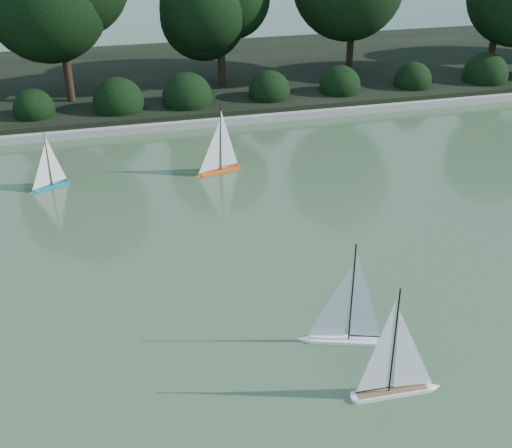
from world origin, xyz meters
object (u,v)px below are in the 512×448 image
object	(u,v)px
sailboat_teal	(47,179)
sailboat_white_b	(401,377)
sailboat_white_a	(339,326)
sailboat_orange	(216,162)

from	to	relation	value
sailboat_teal	sailboat_white_b	bearing A→B (deg)	-59.52
sailboat_white_a	sailboat_white_b	size ratio (longest dim) A/B	0.99
sailboat_orange	sailboat_white_b	bearing A→B (deg)	-83.60
sailboat_white_a	sailboat_white_b	distance (m)	1.10
sailboat_orange	sailboat_teal	size ratio (longest dim) A/B	1.25
sailboat_white_b	sailboat_orange	world-z (taller)	sailboat_white_b
sailboat_orange	sailboat_teal	world-z (taller)	sailboat_orange
sailboat_teal	sailboat_white_a	bearing A→B (deg)	-57.45
sailboat_white_b	sailboat_white_a	bearing A→B (deg)	107.54
sailboat_white_a	sailboat_orange	world-z (taller)	sailboat_white_a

